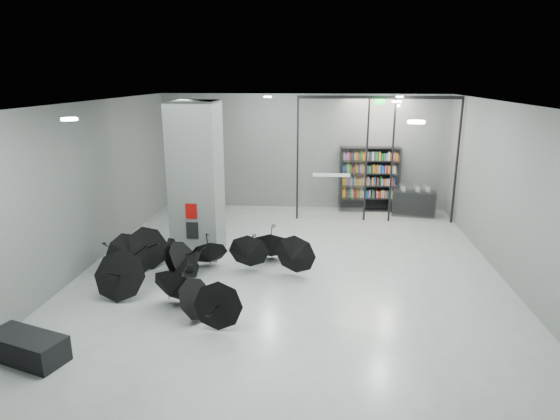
# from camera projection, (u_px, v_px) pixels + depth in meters

# --- Properties ---
(room) EXTENTS (14.00, 14.02, 4.01)m
(room) POSITION_uv_depth(u_px,v_px,m) (288.00, 163.00, 9.99)
(room) COLOR gray
(room) RESTS_ON ground
(column) EXTENTS (1.20, 1.20, 4.00)m
(column) POSITION_uv_depth(u_px,v_px,m) (197.00, 180.00, 12.35)
(column) COLOR slate
(column) RESTS_ON ground
(fire_cabinet) EXTENTS (0.28, 0.04, 0.38)m
(fire_cabinet) POSITION_uv_depth(u_px,v_px,m) (191.00, 211.00, 11.93)
(fire_cabinet) COLOR #A50A07
(fire_cabinet) RESTS_ON column
(info_panel) EXTENTS (0.30, 0.03, 0.42)m
(info_panel) POSITION_uv_depth(u_px,v_px,m) (192.00, 230.00, 12.07)
(info_panel) COLOR black
(info_panel) RESTS_ON column
(exit_sign) EXTENTS (0.30, 0.06, 0.15)m
(exit_sign) POSITION_uv_depth(u_px,v_px,m) (380.00, 102.00, 14.60)
(exit_sign) COLOR #0CE533
(exit_sign) RESTS_ON room
(glass_partition) EXTENTS (5.06, 0.08, 4.00)m
(glass_partition) POSITION_uv_depth(u_px,v_px,m) (376.00, 155.00, 15.23)
(glass_partition) COLOR silver
(glass_partition) RESTS_ON ground
(bench) EXTENTS (1.49, 0.98, 0.44)m
(bench) POSITION_uv_depth(u_px,v_px,m) (27.00, 347.00, 8.02)
(bench) COLOR black
(bench) RESTS_ON ground
(bookshelf) EXTENTS (2.06, 0.53, 2.24)m
(bookshelf) POSITION_uv_depth(u_px,v_px,m) (369.00, 179.00, 16.72)
(bookshelf) COLOR black
(bookshelf) RESTS_ON ground
(shop_counter) EXTENTS (1.49, 0.78, 0.85)m
(shop_counter) POSITION_uv_depth(u_px,v_px,m) (414.00, 203.00, 16.27)
(shop_counter) COLOR black
(shop_counter) RESTS_ON ground
(umbrella_cluster) EXTENTS (5.24, 4.21, 1.30)m
(umbrella_cluster) POSITION_uv_depth(u_px,v_px,m) (189.00, 269.00, 11.06)
(umbrella_cluster) COLOR black
(umbrella_cluster) RESTS_ON ground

